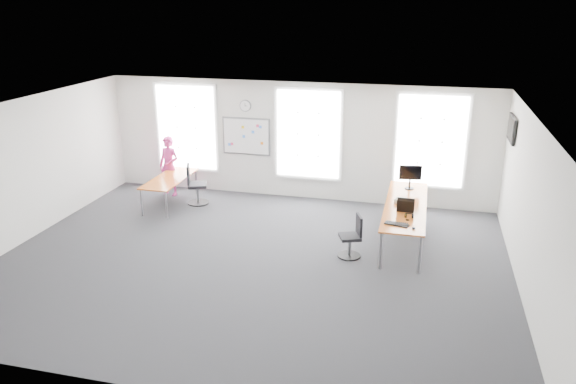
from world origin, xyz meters
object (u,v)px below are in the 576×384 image
(chair_right, at_px, (352,239))
(monitor, at_px, (410,175))
(person, at_px, (169,166))
(chair_left, at_px, (195,187))
(desk_right, at_px, (406,207))
(desk_left, at_px, (170,180))
(keyboard, at_px, (397,224))
(headphones, at_px, (409,216))

(chair_right, bearing_deg, monitor, 134.64)
(person, bearing_deg, chair_left, -16.43)
(desk_right, distance_m, desk_left, 5.87)
(chair_right, bearing_deg, keyboard, 65.99)
(desk_right, height_order, desk_left, desk_right)
(keyboard, relative_size, monitor, 0.82)
(desk_left, height_order, chair_right, chair_right)
(desk_right, xyz_separation_m, chair_right, (-0.97, -1.14, -0.35))
(chair_right, xyz_separation_m, person, (-5.19, 2.61, 0.40))
(chair_right, relative_size, chair_left, 0.86)
(chair_right, distance_m, monitor, 2.55)
(desk_right, xyz_separation_m, desk_left, (-5.82, 0.76, -0.10))
(desk_left, xyz_separation_m, monitor, (5.85, 0.33, 0.49))
(desk_left, bearing_deg, chair_right, -21.36)
(chair_left, height_order, person, person)
(desk_right, distance_m, monitor, 1.16)
(headphones, distance_m, monitor, 1.87)
(headphones, relative_size, monitor, 0.31)
(person, bearing_deg, monitor, 7.87)
(chair_right, bearing_deg, desk_right, 118.26)
(keyboard, bearing_deg, chair_right, -167.54)
(desk_right, distance_m, keyboard, 1.19)
(desk_left, distance_m, chair_right, 5.22)
(keyboard, xyz_separation_m, monitor, (0.14, 2.27, 0.33))
(chair_right, relative_size, person, 0.56)
(desk_left, relative_size, chair_left, 1.88)
(person, distance_m, monitor, 6.21)
(desk_right, height_order, keyboard, keyboard)
(desk_left, bearing_deg, headphones, -14.36)
(monitor, bearing_deg, chair_right, -123.13)
(desk_right, relative_size, person, 2.06)
(person, distance_m, keyboard, 6.60)
(headphones, bearing_deg, chair_right, -153.14)
(desk_right, relative_size, monitor, 5.74)
(keyboard, bearing_deg, chair_left, 172.32)
(person, xyz_separation_m, headphones, (6.26, -2.23, 0.05))
(person, bearing_deg, desk_right, -2.04)
(desk_left, height_order, person, person)
(desk_left, bearing_deg, monitor, 3.24)
(desk_right, distance_m, chair_left, 5.35)
(chair_right, distance_m, headphones, 1.22)
(keyboard, distance_m, monitor, 2.30)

